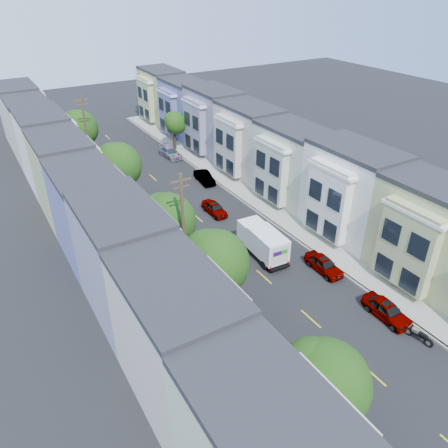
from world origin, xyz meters
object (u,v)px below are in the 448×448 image
(tree_b, at_px, (214,264))
(parked_left_a, at_px, (349,436))
(tree_d, at_px, (118,166))
(tree_far_r, at_px, (175,123))
(tree_c, at_px, (166,221))
(utility_pole_far, at_px, (87,138))
(motorcycle, at_px, (418,335))
(tree_e, at_px, (79,129))
(parked_left_c, at_px, (208,283))
(parked_right_c, at_px, (205,177))
(fedex_truck, at_px, (263,241))
(parked_left_d, at_px, (150,220))
(parked_right_a, at_px, (387,310))
(parked_right_d, at_px, (170,153))
(utility_pole_near, at_px, (184,234))
(parked_right_b, at_px, (324,265))
(parked_left_b, at_px, (260,341))
(tree_a, at_px, (323,385))
(lead_sedan, at_px, (214,208))

(tree_b, distance_m, parked_left_a, 12.94)
(tree_d, xyz_separation_m, tree_far_r, (13.20, 14.52, -1.52))
(tree_c, xyz_separation_m, utility_pole_far, (0.00, 22.79, 0.43))
(motorcycle, bearing_deg, tree_e, 94.98)
(parked_left_a, bearing_deg, parked_left_c, 94.99)
(parked_right_c, xyz_separation_m, motorcycle, (0.06, -30.87, -0.19))
(fedex_truck, relative_size, parked_left_d, 1.08)
(parked_right_a, distance_m, parked_right_d, 38.00)
(tree_far_r, height_order, parked_left_c, tree_far_r)
(parked_left_a, bearing_deg, utility_pole_near, 99.79)
(tree_b, distance_m, tree_far_r, 36.60)
(parked_right_b, bearing_deg, tree_c, 148.81)
(parked_left_b, bearing_deg, parked_left_d, 92.70)
(tree_e, bearing_deg, tree_a, -90.00)
(parked_left_d, distance_m, parked_right_c, 11.74)
(parked_left_d, bearing_deg, parked_left_a, -88.84)
(tree_far_r, xyz_separation_m, lead_sedan, (-4.92, -19.60, -3.26))
(parked_left_b, bearing_deg, motorcycle, -24.51)
(parked_left_c, bearing_deg, parked_left_a, -93.27)
(tree_a, height_order, tree_e, tree_e)
(utility_pole_near, height_order, fedex_truck, utility_pole_near)
(tree_c, height_order, fedex_truck, tree_c)
(tree_a, relative_size, parked_left_a, 1.43)
(tree_far_r, bearing_deg, tree_c, -116.68)
(utility_pole_near, bearing_deg, fedex_truck, 5.48)
(tree_far_r, height_order, lead_sedan, tree_far_r)
(tree_far_r, height_order, parked_right_d, tree_far_r)
(parked_left_b, xyz_separation_m, parked_left_c, (0.00, 7.24, 0.13))
(tree_a, relative_size, parked_right_c, 1.77)
(tree_e, height_order, lead_sedan, tree_e)
(tree_b, bearing_deg, utility_pole_far, 90.00)
(tree_d, distance_m, tree_e, 14.99)
(parked_right_b, distance_m, parked_right_c, 21.32)
(tree_far_r, height_order, parked_right_a, tree_far_r)
(lead_sedan, bearing_deg, motorcycle, -82.92)
(lead_sedan, xyz_separation_m, parked_left_d, (-6.87, 1.09, 0.09))
(tree_d, distance_m, parked_left_a, 32.00)
(utility_pole_near, bearing_deg, parked_right_c, 57.26)
(utility_pole_near, distance_m, parked_right_a, 16.12)
(tree_d, xyz_separation_m, parked_right_a, (11.20, -25.65, -4.72))
(lead_sedan, bearing_deg, tree_d, 148.20)
(tree_c, bearing_deg, parked_left_b, -83.10)
(motorcycle, bearing_deg, parked_right_b, 80.81)
(tree_c, bearing_deg, parked_right_c, 51.76)
(utility_pole_near, bearing_deg, tree_c, 90.03)
(parked_left_b, height_order, parked_left_c, parked_left_c)
(utility_pole_near, relative_size, motorcycle, 4.60)
(tree_a, relative_size, parked_right_a, 1.63)
(tree_c, height_order, tree_e, tree_e)
(utility_pole_near, relative_size, parked_right_c, 2.57)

